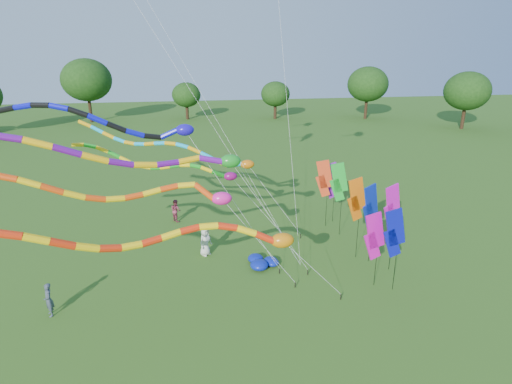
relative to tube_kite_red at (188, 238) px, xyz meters
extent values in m
plane|color=#295B18|center=(3.30, 0.04, -4.16)|extent=(160.00, 160.00, 0.00)
cylinder|color=#382314|center=(42.84, 43.74, -2.79)|extent=(0.50, 0.50, 2.73)
ellipsoid|color=#16380F|center=(42.84, 43.74, 0.77)|extent=(5.76, 5.76, 4.90)
cylinder|color=#382314|center=(29.31, 50.79, -2.71)|extent=(0.50, 0.50, 2.89)
ellipsoid|color=#16380F|center=(29.31, 50.79, 1.07)|extent=(6.11, 6.11, 5.19)
cylinder|color=#382314|center=(14.80, 53.55, -2.66)|extent=(0.50, 0.50, 3.00)
ellipsoid|color=#16380F|center=(14.80, 53.55, 1.25)|extent=(6.33, 6.33, 5.38)
cylinder|color=#382314|center=(0.56, 54.80, -2.60)|extent=(0.50, 0.50, 3.12)
ellipsoid|color=#16380F|center=(0.56, 54.80, 1.48)|extent=(6.59, 6.59, 5.60)
cylinder|color=#382314|center=(-13.77, 52.99, -2.94)|extent=(0.50, 0.50, 2.43)
ellipsoid|color=#16380F|center=(-13.77, 52.99, 0.23)|extent=(5.13, 5.13, 4.36)
cylinder|color=black|center=(6.95, 0.96, -4.01)|extent=(0.05, 0.05, 0.30)
cylinder|color=silver|center=(5.45, 0.74, -2.26)|extent=(0.02, 0.02, 4.43)
ellipsoid|color=orange|center=(3.95, 0.52, -0.65)|extent=(1.02, 0.66, 0.66)
cylinder|color=red|center=(3.21, 0.51, -0.46)|extent=(0.30, 0.30, 0.88)
cylinder|color=yellow|center=(2.42, 0.58, -0.12)|extent=(0.30, 0.30, 0.84)
cylinder|color=red|center=(1.64, 0.62, 0.11)|extent=(0.30, 0.30, 0.80)
cylinder|color=yellow|center=(0.86, 0.60, 0.19)|extent=(0.30, 0.30, 0.77)
cylinder|color=red|center=(0.09, 0.51, 0.14)|extent=(0.30, 0.30, 0.78)
cylinder|color=yellow|center=(-0.67, 0.36, 0.03)|extent=(0.30, 0.30, 0.79)
cylinder|color=red|center=(-1.41, 0.14, -0.08)|extent=(0.30, 0.30, 0.79)
cylinder|color=yellow|center=(-2.15, -0.12, -0.11)|extent=(0.30, 0.30, 0.79)
cylinder|color=red|center=(-2.89, -0.42, 0.00)|extent=(0.30, 0.30, 0.82)
cylinder|color=yellow|center=(-3.63, -0.72, 0.24)|extent=(0.30, 0.30, 0.85)
cylinder|color=red|center=(-4.37, -1.00, 0.58)|extent=(0.30, 0.30, 0.87)
cylinder|color=yellow|center=(-5.11, -1.24, 0.94)|extent=(0.30, 0.30, 0.85)
cylinder|color=red|center=(-5.86, -1.43, 1.24)|extent=(0.30, 0.30, 0.81)
cylinder|color=black|center=(5.08, 2.34, -4.01)|extent=(0.05, 0.05, 0.30)
cylinder|color=silver|center=(3.32, 2.26, -1.54)|extent=(0.02, 0.02, 5.87)
ellipsoid|color=#FA1B99|center=(1.55, 2.18, 0.81)|extent=(0.92, 0.59, 0.59)
cylinder|color=#EF450C|center=(0.81, 2.41, 1.08)|extent=(0.27, 0.27, 1.07)
cylinder|color=yellow|center=(0.05, 2.65, 1.35)|extent=(0.27, 0.27, 0.76)
cylinder|color=#EF450C|center=(-0.71, 2.60, 1.29)|extent=(0.27, 0.27, 0.76)
cylinder|color=yellow|center=(-1.46, 2.49, 1.16)|extent=(0.27, 0.27, 0.77)
cylinder|color=#EF450C|center=(-2.20, 2.33, 1.07)|extent=(0.27, 0.27, 0.77)
cylinder|color=yellow|center=(-2.95, 2.12, 1.07)|extent=(0.27, 0.27, 0.78)
cylinder|color=#EF450C|center=(-3.70, 1.89, 1.21)|extent=(0.27, 0.27, 0.81)
cylinder|color=yellow|center=(-4.44, 1.67, 1.48)|extent=(0.27, 0.27, 0.84)
cylinder|color=#EF450C|center=(-5.19, 1.48, 1.84)|extent=(0.27, 0.27, 0.85)
cylinder|color=yellow|center=(-5.94, 1.34, 2.19)|extent=(0.27, 0.27, 0.83)
cylinder|color=#EF450C|center=(-6.69, 1.27, 2.46)|extent=(0.27, 0.27, 0.79)
cylinder|color=black|center=(6.05, 3.46, -4.01)|extent=(0.05, 0.05, 0.30)
cylinder|color=silver|center=(4.04, 3.14, -0.78)|extent=(0.02, 0.02, 7.42)
ellipsoid|color=#198B1F|center=(2.04, 2.81, 2.32)|extent=(0.94, 0.60, 0.60)
cylinder|color=#630C8D|center=(1.18, 2.91, 2.40)|extent=(0.27, 0.27, 1.07)
cylinder|color=#FFB60D|center=(0.21, 2.91, 2.43)|extent=(0.27, 0.27, 0.97)
cylinder|color=#630C8D|center=(-0.71, 2.60, 2.39)|extent=(0.27, 0.27, 0.97)
cylinder|color=#FFB60D|center=(-1.62, 2.27, 2.46)|extent=(0.27, 0.27, 0.99)
cylinder|color=#630C8D|center=(-2.54, 1.92, 2.67)|extent=(0.27, 0.27, 1.01)
cylinder|color=#FFB60D|center=(-3.45, 1.60, 3.00)|extent=(0.27, 0.27, 1.04)
cylinder|color=#630C8D|center=(-4.37, 1.31, 3.39)|extent=(0.27, 0.27, 1.05)
cylinder|color=#FFB60D|center=(-5.31, 1.09, 3.77)|extent=(0.27, 0.27, 1.02)
cylinder|color=#630C8D|center=(-6.25, 0.93, 4.06)|extent=(0.27, 0.27, 0.98)
cylinder|color=black|center=(4.61, 3.83, -4.01)|extent=(0.05, 0.05, 0.30)
cylinder|color=silver|center=(2.36, 3.82, -0.14)|extent=(0.02, 0.02, 8.73)
ellipsoid|color=#1A0DBA|center=(0.10, 3.81, 3.60)|extent=(0.83, 0.53, 0.53)
cylinder|color=#0C0FC8|center=(-0.61, 3.84, 3.44)|extent=(0.24, 0.24, 0.79)
cylinder|color=black|center=(-1.34, 3.76, 3.35)|extent=(0.24, 0.24, 0.77)
cylinder|color=#0C0FC8|center=(-2.07, 3.57, 3.56)|extent=(0.24, 0.24, 0.80)
cylinder|color=black|center=(-2.79, 3.41, 3.88)|extent=(0.24, 0.24, 0.82)
cylinder|color=#0C0FC8|center=(-3.52, 3.30, 4.25)|extent=(0.24, 0.24, 0.82)
cylinder|color=black|center=(-4.24, 3.26, 4.58)|extent=(0.24, 0.24, 0.78)
cylinder|color=#0C0FC8|center=(-4.97, 3.29, 4.80)|extent=(0.24, 0.24, 0.75)
cylinder|color=black|center=(-5.70, 3.38, 4.88)|extent=(0.24, 0.24, 0.74)
cylinder|color=#0C0FC8|center=(-6.43, 3.52, 4.83)|extent=(0.24, 0.24, 0.75)
cylinder|color=black|center=(-7.15, 3.70, 4.70)|extent=(0.24, 0.24, 0.77)
cylinder|color=black|center=(6.84, 7.84, -4.01)|extent=(0.05, 0.05, 0.30)
cylinder|color=silver|center=(5.28, 8.51, -1.74)|extent=(0.02, 0.02, 5.46)
ellipsoid|color=orange|center=(3.72, 9.18, 0.40)|extent=(0.86, 0.55, 0.55)
cylinder|color=#0DB3EA|center=(2.95, 9.29, 0.36)|extent=(0.25, 0.25, 0.90)
cylinder|color=#EDA30C|center=(2.11, 9.37, 0.51)|extent=(0.25, 0.25, 0.90)
cylinder|color=#0DB3EA|center=(1.34, 9.62, 0.90)|extent=(0.25, 0.25, 0.89)
cylinder|color=#EDA30C|center=(0.60, 9.94, 1.22)|extent=(0.25, 0.25, 0.85)
cylinder|color=#0DB3EA|center=(-0.11, 10.31, 1.43)|extent=(0.25, 0.25, 0.82)
cylinder|color=#EDA30C|center=(-0.80, 10.74, 1.50)|extent=(0.25, 0.25, 0.82)
cylinder|color=#0DB3EA|center=(-1.48, 11.21, 1.44)|extent=(0.25, 0.25, 0.83)
cylinder|color=#EDA30C|center=(-2.14, 11.70, 1.32)|extent=(0.25, 0.25, 0.84)
cylinder|color=#0DB3EA|center=(-2.81, 12.20, 1.22)|extent=(0.25, 0.25, 0.83)
cylinder|color=#EDA30C|center=(-3.48, 12.66, 1.21)|extent=(0.25, 0.25, 0.82)
cylinder|color=#0DB3EA|center=(-4.17, 13.09, 1.34)|extent=(0.25, 0.25, 0.84)
cylinder|color=#EDA30C|center=(-4.89, 13.46, 1.60)|extent=(0.25, 0.25, 0.87)
cylinder|color=#0DB3EA|center=(-5.63, 13.77, 1.95)|extent=(0.25, 0.25, 0.89)
cylinder|color=#EDA30C|center=(-6.40, 14.02, 2.31)|extent=(0.25, 0.25, 0.88)
cylinder|color=black|center=(5.75, 7.85, -4.01)|extent=(0.05, 0.05, 0.30)
cylinder|color=silver|center=(4.18, 8.20, -2.00)|extent=(0.02, 0.02, 4.95)
ellipsoid|color=#840C60|center=(2.61, 8.55, -0.12)|extent=(0.80, 0.51, 0.51)
cylinder|color=#16A71A|center=(1.90, 8.43, 0.10)|extent=(0.23, 0.23, 0.95)
cylinder|color=yellow|center=(1.22, 8.34, 0.43)|extent=(0.23, 0.23, 0.69)
cylinder|color=#16A71A|center=(0.61, 8.57, 0.58)|extent=(0.23, 0.23, 0.66)
cylinder|color=yellow|center=(0.01, 8.85, 0.59)|extent=(0.23, 0.23, 0.67)
cylinder|color=#16A71A|center=(-0.57, 9.17, 0.49)|extent=(0.23, 0.23, 0.69)
cylinder|color=yellow|center=(-1.16, 9.50, 0.35)|extent=(0.23, 0.23, 0.69)
cylinder|color=#16A71A|center=(-1.75, 9.81, 0.24)|extent=(0.23, 0.23, 0.67)
cylinder|color=yellow|center=(-2.35, 10.10, 0.24)|extent=(0.23, 0.23, 0.66)
cylinder|color=#16A71A|center=(-2.95, 10.32, 0.38)|extent=(0.23, 0.23, 0.68)
cylinder|color=yellow|center=(-3.58, 10.49, 0.65)|extent=(0.23, 0.23, 0.72)
cylinder|color=#16A71A|center=(-4.21, 10.58, 0.99)|extent=(0.23, 0.23, 0.74)
cylinder|color=yellow|center=(-4.87, 10.62, 1.31)|extent=(0.23, 0.23, 0.72)
cylinder|color=#16A71A|center=(-5.53, 10.60, 1.55)|extent=(0.23, 0.23, 0.69)
cylinder|color=yellow|center=(-6.20, 10.56, 1.66)|extent=(0.23, 0.23, 0.67)
cylinder|color=black|center=(5.80, 4.04, -4.01)|extent=(0.04, 0.04, 0.30)
cylinder|color=silver|center=(1.71, 5.67, 3.65)|extent=(0.01, 0.01, 17.41)
cylinder|color=black|center=(5.80, 4.04, -4.01)|extent=(0.04, 0.04, 0.30)
cylinder|color=silver|center=(-0.19, 4.64, 6.37)|extent=(0.01, 0.01, 23.73)
cylinder|color=black|center=(5.80, 4.04, -4.01)|extent=(0.04, 0.04, 0.30)
cylinder|color=silver|center=(5.38, 5.83, 3.67)|extent=(0.01, 0.01, 15.49)
cylinder|color=black|center=(10.49, 3.29, -1.91)|extent=(0.02, 0.02, 4.50)
cube|color=#EA0DC2|center=(10.29, 3.22, -0.26)|extent=(1.12, 0.46, 1.93)
cube|color=#EA0DC2|center=(10.21, 3.19, -1.06)|extent=(0.97, 0.41, 1.51)
cylinder|color=black|center=(9.03, 1.92, -2.36)|extent=(0.02, 0.02, 3.60)
cube|color=#D40BA1|center=(8.81, 1.89, -1.15)|extent=(1.16, 0.21, 1.93)
cube|color=#D40BA1|center=(8.73, 1.88, -1.95)|extent=(1.01, 0.19, 1.51)
cylinder|color=black|center=(9.80, 4.35, -2.06)|extent=(0.02, 0.02, 4.20)
cube|color=#0B239F|center=(9.60, 4.26, -0.56)|extent=(1.09, 0.54, 1.93)
cube|color=#0B239F|center=(9.53, 4.23, -1.36)|extent=(0.95, 0.48, 1.51)
cylinder|color=black|center=(9.77, 1.40, -2.19)|extent=(0.02, 0.02, 3.94)
cube|color=#0B10A1|center=(9.55, 1.39, -0.82)|extent=(1.16, 0.13, 1.93)
cube|color=#0B10A1|center=(9.47, 1.39, -1.62)|extent=(1.01, 0.12, 1.51)
cylinder|color=black|center=(9.70, 10.14, -2.24)|extent=(0.02, 0.02, 3.83)
cube|color=purple|center=(9.49, 10.09, -0.93)|extent=(1.15, 0.31, 1.93)
cube|color=purple|center=(9.41, 10.08, -1.73)|extent=(1.00, 0.28, 1.51)
cylinder|color=black|center=(8.99, 9.48, -2.07)|extent=(0.02, 0.02, 4.18)
cube|color=#EA411B|center=(8.78, 9.55, -0.58)|extent=(1.13, 0.42, 1.93)
cube|color=#EA411B|center=(8.70, 9.57, -1.38)|extent=(0.98, 0.37, 1.51)
cylinder|color=black|center=(9.27, 4.91, -1.96)|extent=(0.02, 0.02, 4.40)
cube|color=orange|center=(9.06, 4.87, -0.36)|extent=(1.15, 0.26, 1.93)
cube|color=orange|center=(8.98, 4.86, -1.16)|extent=(1.00, 0.24, 1.51)
cylinder|color=black|center=(9.42, 8.00, -1.97)|extent=(0.02, 0.02, 4.38)
cube|color=green|center=(9.20, 8.06, -0.38)|extent=(1.14, 0.38, 1.93)
cube|color=green|center=(9.13, 8.08, -1.18)|extent=(0.99, 0.34, 1.51)
ellipsoid|color=#0B1D9B|center=(4.01, 4.85, -3.97)|extent=(0.69, 0.69, 0.38)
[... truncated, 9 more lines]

